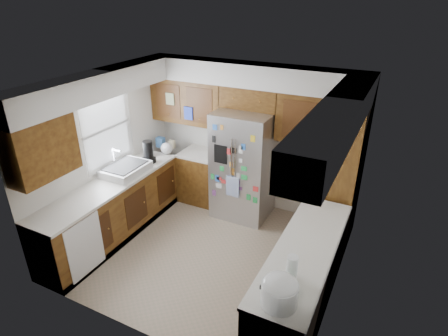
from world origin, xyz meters
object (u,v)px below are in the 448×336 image
at_px(pantry, 337,176).
at_px(rice_cooker, 280,290).
at_px(fridge, 243,165).
at_px(paper_towel, 292,267).

height_order(pantry, rice_cooker, pantry).
distance_m(fridge, paper_towel, 2.66).
relative_size(fridge, rice_cooker, 5.19).
xyz_separation_m(rice_cooker, paper_towel, (-0.00, 0.38, -0.03)).
bearing_deg(paper_towel, pantry, 89.91).
bearing_deg(pantry, rice_cooker, -90.01).
height_order(pantry, fridge, pantry).
bearing_deg(fridge, pantry, -2.06).
distance_m(fridge, rice_cooker, 2.99).
xyz_separation_m(fridge, rice_cooker, (1.50, -2.58, 0.18)).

